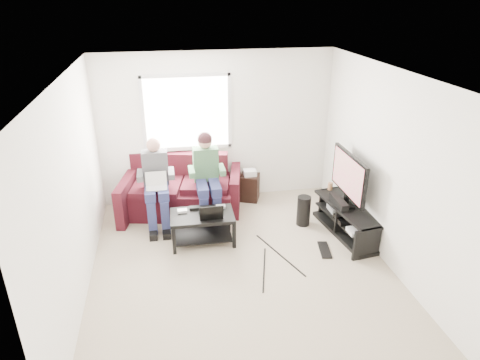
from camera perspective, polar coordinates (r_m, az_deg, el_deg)
name	(u,v)px	position (r m, az deg, el deg)	size (l,w,h in m)	color
floor	(241,267)	(5.98, 0.15, -11.58)	(4.50, 4.50, 0.00)	tan
ceiling	(241,76)	(4.93, 0.18, 13.76)	(4.50, 4.50, 0.00)	white
wall_back	(217,128)	(7.41, -3.10, 6.92)	(4.50, 4.50, 0.00)	white
wall_front	(295,299)	(3.46, 7.37, -15.40)	(4.50, 4.50, 0.00)	white
wall_left	(73,194)	(5.36, -21.36, -1.74)	(4.50, 4.50, 0.00)	white
wall_right	(389,170)	(6.00, 19.30, 1.31)	(4.50, 4.50, 0.00)	white
window	(187,113)	(7.26, -7.09, 8.88)	(1.48, 0.04, 1.28)	white
sofa	(182,192)	(7.31, -7.74, -1.64)	(2.17, 1.27, 0.93)	#45111D
person_left	(156,179)	(6.79, -11.12, 0.07)	(0.40, 0.70, 1.39)	navy
person_right	(207,172)	(6.81, -4.44, 1.11)	(0.40, 0.71, 1.43)	navy
laptop_silver	(156,184)	(6.65, -11.10, -0.59)	(0.32, 0.22, 0.24)	silver
coffee_table	(202,221)	(6.38, -5.05, -5.53)	(0.94, 0.59, 0.46)	black
laptop_black	(211,209)	(6.20, -3.95, -3.86)	(0.34, 0.24, 0.24)	black
controller_a	(182,211)	(6.40, -7.70, -4.11)	(0.14, 0.09, 0.04)	silver
controller_b	(194,208)	(6.46, -6.14, -3.73)	(0.14, 0.09, 0.04)	black
controller_c	(221,207)	(6.47, -2.58, -3.57)	(0.14, 0.09, 0.04)	gray
tv_stand	(347,222)	(6.82, 14.04, -5.40)	(0.61, 1.45, 0.47)	black
tv	(349,177)	(6.59, 14.30, 0.45)	(0.12, 1.10, 0.81)	black
soundbar	(339,202)	(6.71, 13.03, -2.82)	(0.12, 0.50, 0.10)	black
drink_cup	(330,186)	(7.17, 11.94, -0.82)	(0.08, 0.08, 0.12)	#9F6D44
console_white	(358,231)	(6.48, 15.51, -6.55)	(0.30, 0.22, 0.06)	silver
console_grey	(340,208)	(7.02, 13.14, -3.66)	(0.34, 0.26, 0.08)	gray
console_black	(349,219)	(6.75, 14.27, -5.05)	(0.38, 0.30, 0.07)	black
subwoofer	(304,211)	(6.93, 8.47, -4.07)	(0.22, 0.22, 0.49)	black
keyboard_floor	(325,250)	(6.43, 11.21, -9.12)	(0.14, 0.43, 0.02)	black
end_table	(250,186)	(7.65, 1.30, -0.84)	(0.32, 0.32, 0.57)	black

